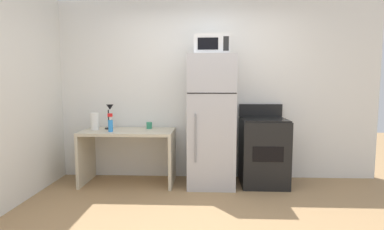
{
  "coord_description": "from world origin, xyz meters",
  "views": [
    {
      "loc": [
        -0.02,
        -2.78,
        1.38
      ],
      "look_at": [
        -0.18,
        1.1,
        0.99
      ],
      "focal_mm": 28.1,
      "sensor_mm": 36.0,
      "label": 1
    }
  ],
  "objects_px": {
    "paper_towel_roll": "(95,121)",
    "coffee_mug": "(149,125)",
    "desk": "(129,146)",
    "microwave": "(212,45)",
    "desk_lamp": "(110,112)",
    "refrigerator": "(211,121)",
    "spray_bottle": "(110,124)",
    "oven_range": "(263,151)"
  },
  "relations": [
    {
      "from": "paper_towel_roll",
      "to": "coffee_mug",
      "type": "relative_size",
      "value": 2.53
    },
    {
      "from": "desk",
      "to": "microwave",
      "type": "xyz_separation_m",
      "value": [
        1.15,
        -0.03,
        1.37
      ]
    },
    {
      "from": "desk",
      "to": "desk_lamp",
      "type": "distance_m",
      "value": 0.55
    },
    {
      "from": "refrigerator",
      "to": "microwave",
      "type": "distance_m",
      "value": 1.02
    },
    {
      "from": "desk_lamp",
      "to": "spray_bottle",
      "type": "height_order",
      "value": "desk_lamp"
    },
    {
      "from": "spray_bottle",
      "to": "refrigerator",
      "type": "bearing_deg",
      "value": 5.42
    },
    {
      "from": "desk_lamp",
      "to": "paper_towel_roll",
      "type": "relative_size",
      "value": 1.47
    },
    {
      "from": "oven_range",
      "to": "paper_towel_roll",
      "type": "bearing_deg",
      "value": 179.9
    },
    {
      "from": "desk",
      "to": "oven_range",
      "type": "height_order",
      "value": "oven_range"
    },
    {
      "from": "coffee_mug",
      "to": "desk_lamp",
      "type": "bearing_deg",
      "value": -172.87
    },
    {
      "from": "desk",
      "to": "refrigerator",
      "type": "distance_m",
      "value": 1.2
    },
    {
      "from": "microwave",
      "to": "oven_range",
      "type": "height_order",
      "value": "microwave"
    },
    {
      "from": "microwave",
      "to": "oven_range",
      "type": "bearing_deg",
      "value": 3.98
    },
    {
      "from": "spray_bottle",
      "to": "paper_towel_roll",
      "type": "bearing_deg",
      "value": 149.33
    },
    {
      "from": "desk_lamp",
      "to": "paper_towel_roll",
      "type": "bearing_deg",
      "value": -158.9
    },
    {
      "from": "desk_lamp",
      "to": "coffee_mug",
      "type": "height_order",
      "value": "desk_lamp"
    },
    {
      "from": "desk_lamp",
      "to": "oven_range",
      "type": "height_order",
      "value": "desk_lamp"
    },
    {
      "from": "coffee_mug",
      "to": "spray_bottle",
      "type": "bearing_deg",
      "value": -147.03
    },
    {
      "from": "desk",
      "to": "coffee_mug",
      "type": "bearing_deg",
      "value": 32.04
    },
    {
      "from": "refrigerator",
      "to": "oven_range",
      "type": "height_order",
      "value": "refrigerator"
    },
    {
      "from": "spray_bottle",
      "to": "oven_range",
      "type": "height_order",
      "value": "oven_range"
    },
    {
      "from": "desk",
      "to": "coffee_mug",
      "type": "distance_m",
      "value": 0.41
    },
    {
      "from": "desk_lamp",
      "to": "oven_range",
      "type": "xyz_separation_m",
      "value": [
        2.16,
        -0.08,
        -0.52
      ]
    },
    {
      "from": "desk",
      "to": "oven_range",
      "type": "distance_m",
      "value": 1.88
    },
    {
      "from": "coffee_mug",
      "to": "oven_range",
      "type": "height_order",
      "value": "oven_range"
    },
    {
      "from": "desk",
      "to": "oven_range",
      "type": "xyz_separation_m",
      "value": [
        1.88,
        0.02,
        -0.07
      ]
    },
    {
      "from": "desk",
      "to": "paper_towel_roll",
      "type": "height_order",
      "value": "paper_towel_roll"
    },
    {
      "from": "paper_towel_roll",
      "to": "microwave",
      "type": "bearing_deg",
      "value": -1.92
    },
    {
      "from": "desk_lamp",
      "to": "spray_bottle",
      "type": "distance_m",
      "value": 0.29
    },
    {
      "from": "spray_bottle",
      "to": "microwave",
      "type": "height_order",
      "value": "microwave"
    },
    {
      "from": "desk",
      "to": "oven_range",
      "type": "relative_size",
      "value": 1.15
    },
    {
      "from": "desk",
      "to": "desk_lamp",
      "type": "bearing_deg",
      "value": 161.48
    },
    {
      "from": "coffee_mug",
      "to": "microwave",
      "type": "bearing_deg",
      "value": -12.53
    },
    {
      "from": "microwave",
      "to": "spray_bottle",
      "type": "bearing_deg",
      "value": -175.47
    },
    {
      "from": "desk_lamp",
      "to": "coffee_mug",
      "type": "relative_size",
      "value": 3.72
    },
    {
      "from": "microwave",
      "to": "oven_range",
      "type": "relative_size",
      "value": 0.42
    },
    {
      "from": "coffee_mug",
      "to": "oven_range",
      "type": "distance_m",
      "value": 1.65
    },
    {
      "from": "microwave",
      "to": "refrigerator",
      "type": "bearing_deg",
      "value": 90.31
    },
    {
      "from": "microwave",
      "to": "desk",
      "type": "bearing_deg",
      "value": 178.45
    },
    {
      "from": "desk_lamp",
      "to": "refrigerator",
      "type": "distance_m",
      "value": 1.44
    },
    {
      "from": "refrigerator",
      "to": "microwave",
      "type": "bearing_deg",
      "value": -89.69
    },
    {
      "from": "paper_towel_roll",
      "to": "oven_range",
      "type": "relative_size",
      "value": 0.22
    }
  ]
}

